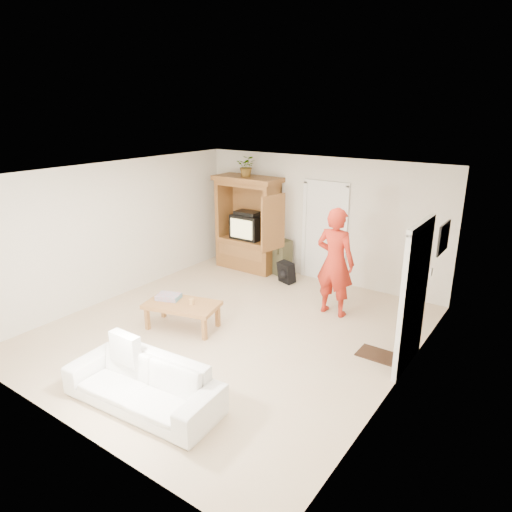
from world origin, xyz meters
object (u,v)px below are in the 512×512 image
Objects in this scene: armoire at (249,230)px; man at (335,262)px; sofa at (143,384)px; coffee_table at (182,306)px.

man is (2.65, -1.10, 0.06)m from armoire.
man is 0.95× the size of sofa.
man is 3.90m from sofa.
man is 1.45× the size of coffee_table.
armoire is 5.26m from sofa.
man is 2.73m from coffee_table.
coffee_table is at bearing 49.20° from man.
sofa is at bearing 80.40° from man.
armoire is 1.57× the size of coffee_table.
armoire is 1.03× the size of sofa.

